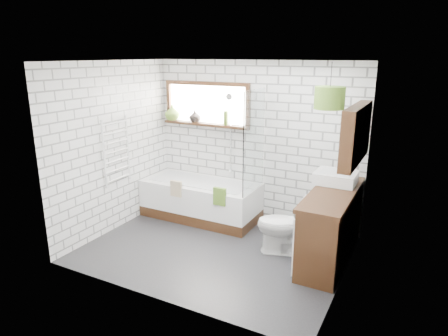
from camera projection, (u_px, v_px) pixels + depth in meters
The scene contains 22 objects.
floor at pixel (215, 250), 5.48m from camera, with size 3.40×2.60×0.01m, color black.
ceiling at pixel (214, 61), 4.79m from camera, with size 3.40×2.60×0.01m, color white.
wall_back at pixel (255, 142), 6.24m from camera, with size 3.40×0.01×2.50m, color white.
wall_front at pixel (152, 191), 4.02m from camera, with size 3.40×0.01×2.50m, color white.
wall_left at pixel (114, 148), 5.89m from camera, with size 0.01×2.60×2.50m, color white.
wall_right at pixel (350, 180), 4.37m from camera, with size 0.01×2.60×2.50m, color white.
window at pixel (206, 104), 6.43m from camera, with size 1.52×0.16×0.68m, color black.
towel_radiator at pixel (116, 151), 5.89m from camera, with size 0.06×0.52×1.00m, color white.
mirror_cabinet at pixel (356, 134), 4.81m from camera, with size 0.16×1.20×0.70m, color black.
shower_riser at pixel (231, 134), 6.36m from camera, with size 0.02×0.02×1.30m, color silver.
bathtub at pixel (201, 200), 6.49m from camera, with size 1.87×0.83×0.61m, color white.
shower_screen at pixel (254, 142), 5.79m from camera, with size 0.02×0.72×1.50m, color white.
towel_green at pixel (220, 197), 5.80m from camera, with size 0.19×0.05×0.27m, color #4B7021.
towel_beige at pixel (176, 189), 6.14m from camera, with size 0.19×0.05×0.25m, color tan.
vanity at pixel (331, 226), 5.12m from camera, with size 0.52×1.62×0.93m, color black.
basin at pixel (336, 178), 5.30m from camera, with size 0.53×0.46×0.15m, color white.
tap at pixel (349, 175), 5.21m from camera, with size 0.03×0.03×0.16m, color silver.
toilet at pixel (286, 225), 5.29m from camera, with size 0.77×0.44×0.79m, color white.
vase_olive at pixel (172, 114), 6.75m from camera, with size 0.24×0.24×0.25m, color #527624.
vase_dark at pixel (195, 117), 6.56m from camera, with size 0.19×0.19×0.20m, color black.
bottle at pixel (226, 119), 6.30m from camera, with size 0.07×0.07×0.22m, color #527624.
pendant at pixel (330, 98), 4.57m from camera, with size 0.35×0.35×0.26m, color #4B7021.
Camera 1 is at (2.41, -4.34, 2.59)m, focal length 32.00 mm.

